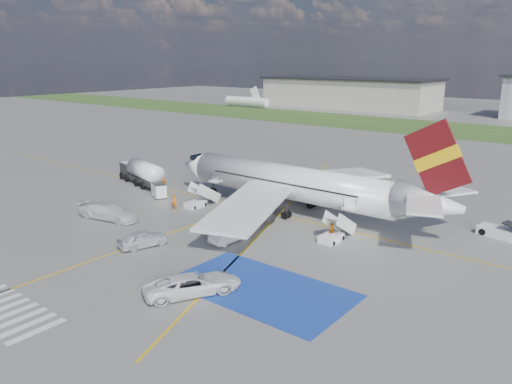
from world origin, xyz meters
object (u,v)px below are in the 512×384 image
gpu_cart (159,191)px  car_silver_a (143,239)px  van_white_a (192,281)px  van_white_b (108,209)px  fuel_tanker (142,174)px  airliner (300,184)px  belt_loader (508,235)px  car_silver_b (229,235)px

gpu_cart → car_silver_a: (11.98, -12.27, -0.06)m
van_white_a → van_white_b: bearing=10.6°
fuel_tanker → van_white_a: 35.65m
airliner → van_white_a: size_ratio=6.66×
fuel_tanker → van_white_a: fuel_tanker is taller
car_silver_a → van_white_a: bearing=175.8°
belt_loader → van_white_a: (-15.65, -27.57, 0.60)m
fuel_tanker → car_silver_a: bearing=-24.1°
car_silver_a → gpu_cart: bearing=-29.5°
belt_loader → car_silver_b: belt_loader is taller
airliner → car_silver_a: 18.98m
airliner → car_silver_b: bearing=-90.9°
airliner → car_silver_b: airliner is taller
van_white_b → van_white_a: bearing=-119.6°
belt_loader → airliner: bearing=-153.1°
car_silver_a → car_silver_b: car_silver_a is taller
airliner → car_silver_a: size_ratio=7.89×
belt_loader → van_white_a: van_white_a is taller
belt_loader → van_white_b: (-35.87, -20.63, 0.69)m
gpu_cart → belt_loader: bearing=40.8°
belt_loader → car_silver_b: (-20.82, -17.62, 0.28)m
airliner → car_silver_b: 12.23m
fuel_tanker → car_silver_b: (24.71, -9.49, -0.69)m
airliner → van_white_b: bearing=-135.5°
belt_loader → van_white_b: bearing=-138.7°
car_silver_b → van_white_b: size_ratio=0.76×
fuel_tanker → belt_loader: bearing=24.9°
gpu_cart → belt_loader: (38.25, 11.36, -0.42)m
airliner → van_white_b: (-15.23, -14.94, -2.27)m
gpu_cart → airliner: bearing=42.1°
airliner → car_silver_b: size_ratio=8.50×
fuel_tanker → van_white_b: 15.80m
car_silver_b → van_white_a: van_white_a is taller
car_silver_a → van_white_b: (-9.60, 3.00, 0.33)m
gpu_cart → car_silver_a: gpu_cart is taller
airliner → van_white_a: airliner is taller
car_silver_b → fuel_tanker: bearing=-18.1°
belt_loader → van_white_b: size_ratio=1.05×
car_silver_a → van_white_b: 10.06m
car_silver_a → van_white_b: van_white_b is taller
van_white_a → van_white_b: size_ratio=0.97×
airliner → car_silver_a: (-5.62, -17.94, -2.60)m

